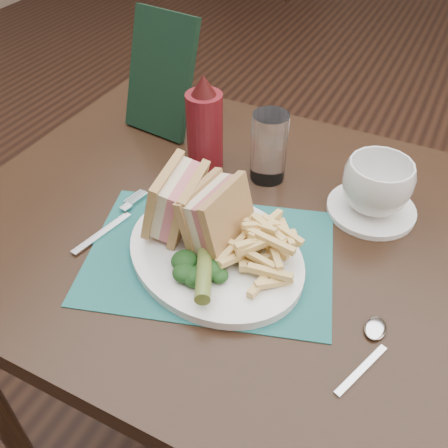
# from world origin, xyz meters

# --- Properties ---
(floor) EXTENTS (7.00, 7.00, 0.00)m
(floor) POSITION_xyz_m (0.00, 0.00, 0.00)
(floor) COLOR black
(floor) RESTS_ON ground
(table_main) EXTENTS (0.90, 0.75, 0.75)m
(table_main) POSITION_xyz_m (0.00, -0.50, 0.38)
(table_main) COLOR black
(table_main) RESTS_ON ground
(placemat) EXTENTS (0.44, 0.37, 0.00)m
(placemat) POSITION_xyz_m (0.02, -0.59, 0.75)
(placemat) COLOR #1C5957
(placemat) RESTS_ON table_main
(plate) EXTENTS (0.37, 0.34, 0.01)m
(plate) POSITION_xyz_m (0.03, -0.59, 0.76)
(plate) COLOR white
(plate) RESTS_ON placemat
(sandwich_half_a) EXTENTS (0.10, 0.12, 0.11)m
(sandwich_half_a) POSITION_xyz_m (-0.07, -0.58, 0.82)
(sandwich_half_a) COLOR tan
(sandwich_half_a) RESTS_ON plate
(sandwich_half_b) EXTENTS (0.09, 0.12, 0.11)m
(sandwich_half_b) POSITION_xyz_m (0.00, -0.57, 0.82)
(sandwich_half_b) COLOR tan
(sandwich_half_b) RESTS_ON plate
(kale_garnish) EXTENTS (0.11, 0.08, 0.03)m
(kale_garnish) POSITION_xyz_m (0.03, -0.65, 0.78)
(kale_garnish) COLOR black
(kale_garnish) RESTS_ON plate
(pickle_spear) EXTENTS (0.07, 0.12, 0.03)m
(pickle_spear) POSITION_xyz_m (0.04, -0.65, 0.79)
(pickle_spear) COLOR #546A28
(pickle_spear) RESTS_ON plate
(fries_pile) EXTENTS (0.18, 0.20, 0.06)m
(fries_pile) POSITION_xyz_m (0.09, -0.57, 0.80)
(fries_pile) COLOR #ECC876
(fries_pile) RESTS_ON plate
(fork) EXTENTS (0.07, 0.17, 0.01)m
(fork) POSITION_xyz_m (-0.16, -0.60, 0.76)
(fork) COLOR silver
(fork) RESTS_ON placemat
(spoon) EXTENTS (0.08, 0.15, 0.01)m
(spoon) POSITION_xyz_m (0.28, -0.66, 0.76)
(spoon) COLOR silver
(spoon) RESTS_ON table_main
(saucer) EXTENTS (0.17, 0.17, 0.01)m
(saucer) POSITION_xyz_m (0.22, -0.37, 0.76)
(saucer) COLOR white
(saucer) RESTS_ON table_main
(coffee_cup) EXTENTS (0.16, 0.16, 0.09)m
(coffee_cup) POSITION_xyz_m (0.22, -0.37, 0.81)
(coffee_cup) COLOR white
(coffee_cup) RESTS_ON saucer
(drinking_glass) EXTENTS (0.08, 0.08, 0.13)m
(drinking_glass) POSITION_xyz_m (0.02, -0.36, 0.81)
(drinking_glass) COLOR white
(drinking_glass) RESTS_ON table_main
(ketchup_bottle) EXTENTS (0.08, 0.08, 0.19)m
(ketchup_bottle) POSITION_xyz_m (-0.10, -0.38, 0.84)
(ketchup_bottle) COLOR #5B0F15
(ketchup_bottle) RESTS_ON table_main
(check_presenter) EXTENTS (0.16, 0.11, 0.23)m
(check_presenter) POSITION_xyz_m (-0.25, -0.29, 0.87)
(check_presenter) COLOR black
(check_presenter) RESTS_ON table_main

